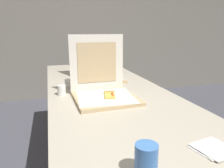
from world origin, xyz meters
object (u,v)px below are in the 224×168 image
object	(u,v)px
pizza_box_middle	(97,73)
cup_printed_front	(146,160)
cup_white_mid	(69,83)
table	(104,92)
napkin_pile	(213,149)
cup_white_near_center	(62,90)
pizza_box_front	(103,89)

from	to	relation	value
pizza_box_middle	cup_printed_front	world-z (taller)	pizza_box_middle
pizza_box_middle	cup_white_mid	distance (m)	0.37
table	pizza_box_middle	size ratio (longest dim) A/B	4.25
pizza_box_middle	napkin_pile	world-z (taller)	pizza_box_middle
pizza_box_middle	cup_white_mid	world-z (taller)	pizza_box_middle
table	cup_white_near_center	world-z (taller)	cup_white_near_center
cup_white_near_center	cup_printed_front	world-z (taller)	cup_printed_front
pizza_box_front	pizza_box_middle	distance (m)	0.57
pizza_box_middle	cup_printed_front	size ratio (longest dim) A/B	5.43
pizza_box_front	cup_white_near_center	distance (m)	0.30
pizza_box_middle	cup_printed_front	xyz separation A→B (m)	(-0.14, -1.36, -0.00)
table	pizza_box_front	size ratio (longest dim) A/B	5.65
pizza_box_middle	cup_white_mid	size ratio (longest dim) A/B	7.98
napkin_pile	cup_printed_front	bearing A→B (deg)	-170.05
table	cup_printed_front	size ratio (longest dim) A/B	23.05
cup_printed_front	cup_white_mid	bearing A→B (deg)	96.97
table	napkin_pile	world-z (taller)	napkin_pile
table	pizza_box_front	bearing A→B (deg)	-104.03
pizza_box_front	napkin_pile	bearing A→B (deg)	-74.01
pizza_box_front	cup_printed_front	world-z (taller)	pizza_box_front
table	napkin_pile	size ratio (longest dim) A/B	14.25
pizza_box_middle	napkin_pile	bearing A→B (deg)	-86.85
pizza_box_front	napkin_pile	xyz separation A→B (m)	(0.24, -0.74, -0.05)
cup_white_near_center	napkin_pile	bearing A→B (deg)	-60.36
pizza_box_front	napkin_pile	size ratio (longest dim) A/B	2.52
pizza_box_middle	cup_white_near_center	bearing A→B (deg)	-133.10
table	pizza_box_front	distance (m)	0.32
pizza_box_middle	pizza_box_front	bearing A→B (deg)	-101.97
table	cup_white_near_center	size ratio (longest dim) A/B	33.89
pizza_box_middle	napkin_pile	size ratio (longest dim) A/B	3.36
cup_white_near_center	cup_printed_front	bearing A→B (deg)	-77.98
cup_white_mid	cup_printed_front	xyz separation A→B (m)	(0.14, -1.12, 0.02)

